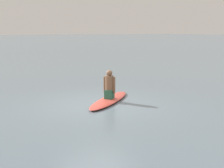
# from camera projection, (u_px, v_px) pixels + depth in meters

# --- Properties ---
(ground_plane) EXTENTS (400.00, 400.00, 0.00)m
(ground_plane) POSITION_uv_depth(u_px,v_px,m) (97.00, 105.00, 10.63)
(ground_plane) COLOR slate
(surfboard) EXTENTS (3.07, 2.40, 0.11)m
(surfboard) POSITION_uv_depth(u_px,v_px,m) (109.00, 100.00, 11.09)
(surfboard) COLOR #D84C3F
(surfboard) RESTS_ON ground
(person_paddler) EXTENTS (0.44, 0.42, 1.04)m
(person_paddler) POSITION_uv_depth(u_px,v_px,m) (109.00, 86.00, 11.01)
(person_paddler) COLOR #26664C
(person_paddler) RESTS_ON surfboard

